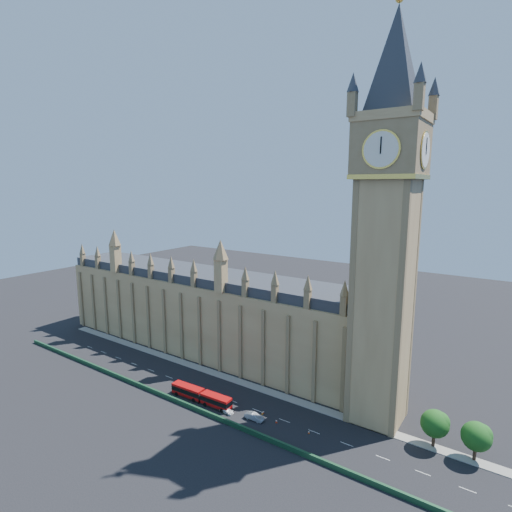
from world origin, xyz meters
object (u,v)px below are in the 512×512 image
Objects in this scene: car_white at (226,410)px; car_silver at (254,417)px; car_grey at (205,398)px; red_bus at (201,396)px.

car_silver is at bearing -76.92° from car_white.
car_white is at bearing 98.22° from car_silver.
car_silver reaches higher than car_grey.
car_silver is (15.65, 0.22, 0.09)m from car_grey.
car_silver is at bearing 1.35° from red_bus.
red_bus is 16.51m from car_silver.
red_bus reaches higher than car_white.
car_grey is 8.09m from car_white.
car_grey is at bearing 42.52° from red_bus.
red_bus reaches higher than car_silver.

